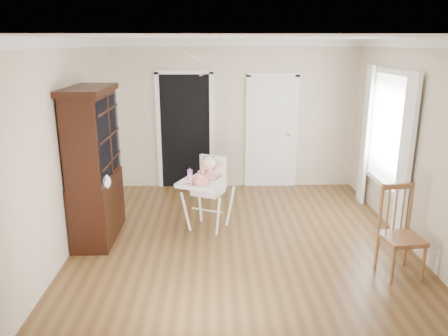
{
  "coord_description": "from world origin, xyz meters",
  "views": [
    {
      "loc": [
        -0.37,
        -5.47,
        2.64
      ],
      "look_at": [
        -0.23,
        0.41,
        0.95
      ],
      "focal_mm": 35.0,
      "sensor_mm": 36.0,
      "label": 1
    }
  ],
  "objects_px": {
    "high_chair": "(208,185)",
    "sippy_cup": "(190,174)",
    "cake": "(201,180)",
    "china_cabinet": "(95,165)",
    "dining_chair": "(400,235)"
  },
  "relations": [
    {
      "from": "high_chair",
      "to": "sippy_cup",
      "type": "bearing_deg",
      "value": -155.13
    },
    {
      "from": "cake",
      "to": "sippy_cup",
      "type": "relative_size",
      "value": 1.37
    },
    {
      "from": "cake",
      "to": "china_cabinet",
      "type": "height_order",
      "value": "china_cabinet"
    },
    {
      "from": "cake",
      "to": "sippy_cup",
      "type": "height_order",
      "value": "sippy_cup"
    },
    {
      "from": "sippy_cup",
      "to": "dining_chair",
      "type": "height_order",
      "value": "dining_chair"
    },
    {
      "from": "cake",
      "to": "dining_chair",
      "type": "xyz_separation_m",
      "value": [
        2.34,
        -1.16,
        -0.31
      ]
    },
    {
      "from": "cake",
      "to": "china_cabinet",
      "type": "xyz_separation_m",
      "value": [
        -1.43,
        -0.04,
        0.24
      ]
    },
    {
      "from": "high_chair",
      "to": "china_cabinet",
      "type": "xyz_separation_m",
      "value": [
        -1.52,
        -0.27,
        0.38
      ]
    },
    {
      "from": "high_chair",
      "to": "sippy_cup",
      "type": "height_order",
      "value": "high_chair"
    },
    {
      "from": "high_chair",
      "to": "dining_chair",
      "type": "relative_size",
      "value": 1.02
    },
    {
      "from": "cake",
      "to": "dining_chair",
      "type": "distance_m",
      "value": 2.63
    },
    {
      "from": "dining_chair",
      "to": "cake",
      "type": "bearing_deg",
      "value": 146.41
    },
    {
      "from": "cake",
      "to": "high_chair",
      "type": "bearing_deg",
      "value": 67.17
    },
    {
      "from": "high_chair",
      "to": "cake",
      "type": "relative_size",
      "value": 4.34
    },
    {
      "from": "china_cabinet",
      "to": "dining_chair",
      "type": "height_order",
      "value": "china_cabinet"
    }
  ]
}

